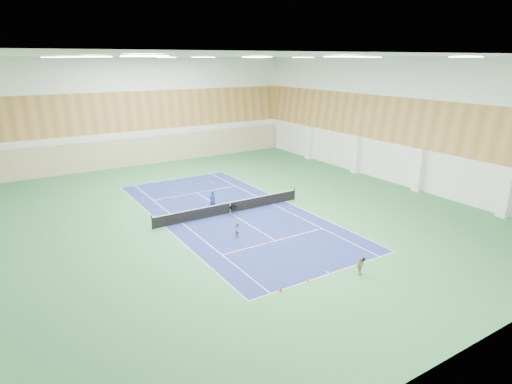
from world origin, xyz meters
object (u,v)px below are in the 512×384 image
(tennis_net, at_px, (230,207))
(ball_cart, at_px, (234,211))
(coach, at_px, (213,201))
(child_apron, at_px, (360,266))
(child_court, at_px, (238,230))

(tennis_net, bearing_deg, ball_cart, -91.27)
(coach, distance_m, child_apron, 14.40)
(child_court, xyz_separation_m, ball_cart, (1.85, 3.94, -0.16))
(child_apron, height_order, ball_cart, child_apron)
(tennis_net, distance_m, child_court, 4.90)
(child_apron, distance_m, ball_cart, 12.33)
(child_court, height_order, ball_cart, child_court)
(ball_cart, bearing_deg, coach, 114.03)
(tennis_net, distance_m, ball_cart, 0.62)
(tennis_net, height_order, child_apron, tennis_net)
(coach, height_order, child_apron, coach)
(tennis_net, bearing_deg, coach, 121.67)
(coach, bearing_deg, child_court, 68.59)
(tennis_net, relative_size, ball_cart, 16.06)
(tennis_net, relative_size, child_apron, 12.03)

